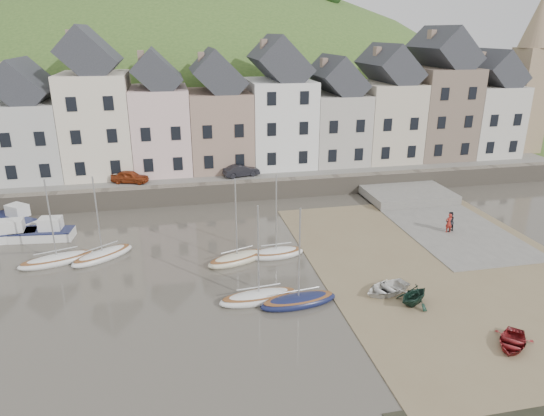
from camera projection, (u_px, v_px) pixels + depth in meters
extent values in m
plane|color=#454036|center=(291.00, 283.00, 31.56)|extent=(160.00, 160.00, 0.00)
cube|color=#375522|center=(229.00, 155.00, 60.73)|extent=(90.00, 30.00, 1.50)
cube|color=slate|center=(243.00, 174.00, 49.88)|extent=(70.00, 7.00, 0.10)
cube|color=slate|center=(249.00, 190.00, 46.89)|extent=(70.00, 1.20, 1.80)
cube|color=#766548|center=(446.00, 266.00, 33.67)|extent=(18.00, 26.00, 0.06)
cube|color=slate|center=(439.00, 220.00, 41.79)|extent=(8.00, 18.00, 0.12)
ellipsoid|color=#375522|center=(187.00, 219.00, 91.94)|extent=(134.40, 84.00, 84.00)
cylinder|color=#382619|center=(47.00, 9.00, 65.31)|extent=(0.50, 0.50, 3.00)
cylinder|color=#382619|center=(155.00, 11.00, 71.68)|extent=(0.50, 0.50, 3.00)
cylinder|color=#382619|center=(251.00, 11.00, 72.54)|extent=(0.50, 0.50, 3.00)
cylinder|color=#382619|center=(330.00, 12.00, 73.93)|extent=(0.50, 0.50, 3.00)
cube|color=#BABAB5|center=(35.00, 140.00, 47.97)|extent=(5.80, 8.00, 7.50)
cube|color=gray|center=(6.00, 69.00, 45.41)|extent=(0.60, 0.90, 1.40)
cube|color=beige|center=(99.00, 125.00, 48.73)|extent=(6.40, 8.00, 10.00)
cube|color=gray|center=(70.00, 37.00, 45.61)|extent=(0.60, 0.90, 1.40)
cube|color=beige|center=(161.00, 130.00, 50.15)|extent=(5.60, 8.00, 8.50)
cube|color=gray|center=(141.00, 58.00, 47.46)|extent=(0.60, 0.90, 1.40)
cube|color=gray|center=(219.00, 130.00, 51.38)|extent=(6.20, 8.00, 8.00)
cube|color=gray|center=(201.00, 59.00, 48.65)|extent=(0.60, 0.90, 1.40)
cube|color=white|center=(279.00, 123.00, 52.46)|extent=(6.60, 8.00, 9.00)
cube|color=gray|center=(264.00, 46.00, 49.46)|extent=(0.60, 0.90, 1.40)
cube|color=#B2ACA2|center=(334.00, 127.00, 53.92)|extent=(5.80, 8.00, 7.50)
cube|color=gray|center=(324.00, 65.00, 51.35)|extent=(0.60, 0.90, 1.40)
cube|color=beige|center=(385.00, 121.00, 54.89)|extent=(6.00, 8.00, 8.50)
cube|color=gray|center=(377.00, 53.00, 52.11)|extent=(0.60, 0.90, 1.40)
cube|color=#756354|center=(436.00, 113.00, 55.84)|extent=(6.40, 8.00, 10.00)
cube|color=gray|center=(432.00, 36.00, 52.72)|extent=(0.60, 0.90, 1.40)
cube|color=beige|center=(483.00, 119.00, 57.36)|extent=(5.80, 8.00, 8.00)
cube|color=gray|center=(481.00, 58.00, 54.72)|extent=(0.60, 0.90, 1.40)
cube|color=#997F60|center=(527.00, 101.00, 57.72)|extent=(3.50, 3.50, 12.00)
cone|color=#997F60|center=(541.00, 19.00, 54.64)|extent=(4.00, 4.00, 6.00)
ellipsoid|color=silver|center=(57.00, 260.00, 34.16)|extent=(5.37, 2.99, 0.84)
ellipsoid|color=brown|center=(57.00, 258.00, 34.09)|extent=(4.94, 2.73, 0.20)
cylinder|color=#B2B5B7|center=(51.00, 219.00, 33.10)|extent=(0.10, 0.10, 5.60)
cylinder|color=#B2B5B7|center=(56.00, 251.00, 33.90)|extent=(2.73, 0.93, 0.08)
ellipsoid|color=silver|center=(103.00, 256.00, 34.84)|extent=(4.68, 3.93, 0.84)
ellipsoid|color=brown|center=(102.00, 253.00, 34.76)|extent=(4.30, 3.60, 0.20)
cylinder|color=#B2B5B7|center=(97.00, 215.00, 33.78)|extent=(0.10, 0.10, 5.60)
cylinder|color=#B2B5B7|center=(101.00, 246.00, 34.58)|extent=(2.15, 1.55, 0.08)
ellipsoid|color=beige|center=(237.00, 259.00, 34.33)|extent=(4.76, 2.95, 0.84)
ellipsoid|color=brown|center=(237.00, 256.00, 34.25)|extent=(4.37, 2.69, 0.20)
cylinder|color=#B2B5B7|center=(236.00, 218.00, 33.27)|extent=(0.10, 0.10, 5.60)
cylinder|color=#B2B5B7|center=(237.00, 250.00, 34.07)|extent=(2.36, 0.92, 0.08)
ellipsoid|color=silver|center=(276.00, 254.00, 35.18)|extent=(4.19, 1.80, 0.84)
ellipsoid|color=brown|center=(276.00, 251.00, 35.10)|extent=(3.85, 1.64, 0.20)
cylinder|color=#B2B5B7|center=(276.00, 214.00, 34.12)|extent=(0.10, 0.10, 5.60)
cylinder|color=#B2B5B7|center=(276.00, 244.00, 34.92)|extent=(2.25, 0.25, 0.08)
ellipsoid|color=silver|center=(259.00, 298.00, 29.37)|extent=(5.03, 1.97, 0.84)
ellipsoid|color=brown|center=(259.00, 295.00, 29.30)|extent=(4.63, 1.79, 0.20)
cylinder|color=#B2B5B7|center=(258.00, 251.00, 28.31)|extent=(0.10, 0.10, 5.60)
cylinder|color=#B2B5B7|center=(259.00, 287.00, 29.12)|extent=(2.69, 0.34, 0.08)
ellipsoid|color=#141A40|center=(298.00, 301.00, 28.98)|extent=(4.90, 2.02, 0.84)
ellipsoid|color=brown|center=(298.00, 298.00, 28.91)|extent=(4.50, 1.84, 0.20)
cylinder|color=#B2B5B7|center=(299.00, 254.00, 27.92)|extent=(0.10, 0.10, 5.60)
cylinder|color=#B2B5B7|center=(299.00, 290.00, 28.72)|extent=(2.61, 0.37, 0.08)
cube|color=silver|center=(43.00, 235.00, 38.02)|extent=(4.80, 2.20, 0.70)
cube|color=#141A40|center=(42.00, 231.00, 37.89)|extent=(4.72, 2.24, 0.08)
cube|color=silver|center=(51.00, 224.00, 37.93)|extent=(1.75, 1.37, 1.00)
cube|color=silver|center=(3.00, 237.00, 37.71)|extent=(5.10, 2.09, 0.70)
cube|color=#141A40|center=(2.00, 232.00, 37.58)|extent=(5.00, 2.13, 0.08)
cube|color=silver|center=(11.00, 226.00, 37.50)|extent=(1.83, 1.34, 1.00)
cube|color=silver|center=(11.00, 222.00, 40.53)|extent=(4.72, 4.31, 0.70)
cube|color=#141A40|center=(10.00, 218.00, 40.41)|extent=(4.68, 4.28, 0.08)
cube|color=silver|center=(17.00, 210.00, 40.76)|extent=(2.04, 1.97, 1.00)
imported|color=silver|center=(386.00, 288.00, 30.09)|extent=(3.69, 3.13, 0.65)
imported|color=black|center=(414.00, 295.00, 28.76)|extent=(3.08, 2.96, 1.25)
imported|color=maroon|center=(512.00, 342.00, 25.00)|extent=(3.23, 3.25, 0.55)
imported|color=maroon|center=(449.00, 223.00, 38.88)|extent=(0.59, 0.40, 1.58)
imported|color=black|center=(450.00, 222.00, 39.07)|extent=(0.95, 0.84, 1.65)
imported|color=maroon|center=(130.00, 177.00, 46.61)|extent=(3.78, 2.46, 1.20)
imported|color=black|center=(241.00, 171.00, 48.69)|extent=(3.77, 1.97, 1.18)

